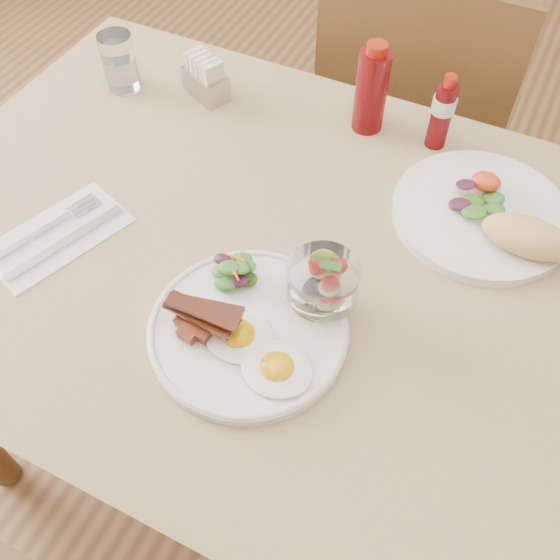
% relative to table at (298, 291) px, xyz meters
% --- Properties ---
extents(table, '(1.33, 0.88, 0.75)m').
position_rel_table_xyz_m(table, '(0.00, 0.00, 0.00)').
color(table, '#56381B').
rests_on(table, ground).
extents(chair_far, '(0.42, 0.42, 0.93)m').
position_rel_table_xyz_m(chair_far, '(0.00, 0.66, -0.14)').
color(chair_far, '#56381B').
rests_on(chair_far, ground).
extents(main_plate, '(0.28, 0.28, 0.02)m').
position_rel_table_xyz_m(main_plate, '(-0.00, -0.16, 0.10)').
color(main_plate, white).
rests_on(main_plate, table).
extents(fried_eggs, '(0.19, 0.14, 0.03)m').
position_rel_table_xyz_m(fried_eggs, '(0.03, -0.19, 0.11)').
color(fried_eggs, white).
rests_on(fried_eggs, main_plate).
extents(bacon_potato_pile, '(0.12, 0.07, 0.05)m').
position_rel_table_xyz_m(bacon_potato_pile, '(-0.06, -0.19, 0.13)').
color(bacon_potato_pile, maroon).
rests_on(bacon_potato_pile, main_plate).
extents(side_salad, '(0.08, 0.08, 0.04)m').
position_rel_table_xyz_m(side_salad, '(-0.06, -0.09, 0.12)').
color(side_salad, '#1F4913').
rests_on(side_salad, main_plate).
extents(fruit_cup, '(0.10, 0.10, 0.10)m').
position_rel_table_xyz_m(fruit_cup, '(0.07, -0.08, 0.16)').
color(fruit_cup, white).
rests_on(fruit_cup, main_plate).
extents(second_plate, '(0.29, 0.29, 0.07)m').
position_rel_table_xyz_m(second_plate, '(0.25, 0.19, 0.11)').
color(second_plate, white).
rests_on(second_plate, table).
extents(ketchup_bottle, '(0.07, 0.07, 0.17)m').
position_rel_table_xyz_m(ketchup_bottle, '(-0.02, 0.34, 0.17)').
color(ketchup_bottle, '#520409').
rests_on(ketchup_bottle, table).
extents(hot_sauce_bottle, '(0.05, 0.05, 0.14)m').
position_rel_table_xyz_m(hot_sauce_bottle, '(0.11, 0.34, 0.16)').
color(hot_sauce_bottle, '#520409').
rests_on(hot_sauce_bottle, table).
extents(sugar_caddy, '(0.10, 0.08, 0.08)m').
position_rel_table_xyz_m(sugar_caddy, '(-0.33, 0.29, 0.12)').
color(sugar_caddy, '#B5B5BA').
rests_on(sugar_caddy, table).
extents(water_glass, '(0.06, 0.06, 0.11)m').
position_rel_table_xyz_m(water_glass, '(-0.49, 0.24, 0.14)').
color(water_glass, white).
rests_on(water_glass, table).
extents(napkin_cutlery, '(0.19, 0.25, 0.01)m').
position_rel_table_xyz_m(napkin_cutlery, '(-0.36, -0.13, 0.09)').
color(napkin_cutlery, white).
rests_on(napkin_cutlery, table).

